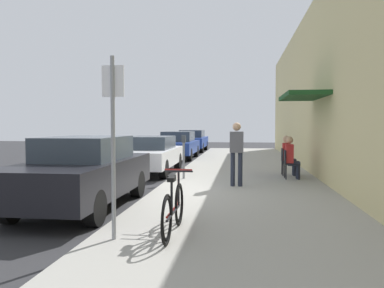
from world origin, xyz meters
name	(u,v)px	position (x,y,z in m)	size (l,w,h in m)	color
ground_plane	(152,196)	(0.00, 0.00, 0.00)	(60.00, 60.00, 0.00)	#2D2D30
sidewalk_slab	(243,183)	(2.25, 2.00, 0.06)	(4.50, 32.00, 0.12)	#9E9B93
building_facade	(330,83)	(4.65, 2.00, 2.93)	(1.40, 32.00, 5.86)	beige
parked_car_0	(84,172)	(-1.10, -1.54, 0.77)	(1.80, 4.40, 1.51)	black
parked_car_1	(150,154)	(-1.10, 4.36, 0.70)	(1.80, 4.40, 1.34)	silver
parked_car_2	(178,145)	(-1.10, 10.49, 0.73)	(1.80, 4.40, 1.42)	navy
parked_car_3	(192,140)	(-1.10, 16.13, 0.73)	(1.80, 4.40, 1.42)	navy
parking_meter	(184,154)	(0.45, 2.30, 0.89)	(0.12, 0.10, 1.32)	slate
street_sign	(113,133)	(0.40, -3.99, 1.64)	(0.32, 0.06, 2.60)	gray
bicycle_0	(173,207)	(1.16, -3.43, 0.48)	(0.46, 1.71, 0.90)	black
bicycle_1	(174,210)	(1.20, -3.64, 0.48)	(0.46, 1.71, 0.90)	black
cafe_chair_0	(289,162)	(3.63, 2.66, 0.62)	(0.44, 0.44, 0.87)	black
seated_patron_0	(291,156)	(3.69, 2.66, 0.82)	(0.43, 0.36, 1.29)	#232838
cafe_chair_1	(286,160)	(3.63, 3.48, 0.62)	(0.44, 0.44, 0.87)	black
seated_patron_1	(288,154)	(3.69, 3.48, 0.82)	(0.43, 0.36, 1.29)	#232838
pedestrian_standing	(237,149)	(2.07, 1.04, 1.12)	(0.36, 0.22, 1.70)	#232838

